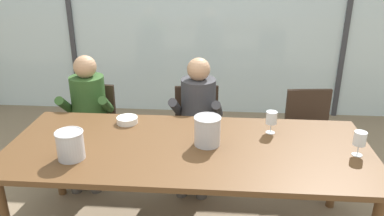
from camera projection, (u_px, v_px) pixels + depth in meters
The scene contains 16 objects.
ground at pixel (197, 166), 3.95m from camera, with size 14.00×14.00×0.00m, color #847056.
window_glass_panel at pixel (205, 16), 4.85m from camera, with size 7.79×0.03×2.60m, color silver.
window_mullion_left at pixel (70, 14), 4.96m from camera, with size 0.06×0.06×2.60m, color #38383D.
window_mullion_right at pixel (348, 18), 4.71m from camera, with size 0.06×0.06×2.60m, color #38383D.
hillside_vineyard at pixel (212, 15), 8.03m from camera, with size 13.79×2.40×1.63m, color #386633.
dining_table at pixel (188, 154), 2.76m from camera, with size 2.59×1.07×0.77m.
chair_near_curtain at pixel (92, 123), 3.76m from camera, with size 0.48×0.48×0.86m.
chair_left_of_center at pixel (197, 125), 3.70m from camera, with size 0.49×0.49×0.86m.
chair_center at pixel (309, 129), 3.62m from camera, with size 0.48×0.48×0.86m.
person_olive_shirt at pixel (88, 111), 3.59m from camera, with size 0.49×0.63×1.18m.
person_charcoal_jacket at pixel (197, 114), 3.52m from camera, with size 0.49×0.63×1.18m.
ice_bucket_primary at pixel (207, 130), 2.72m from camera, with size 0.20×0.20×0.21m.
ice_bucket_secondary at pixel (70, 145), 2.54m from camera, with size 0.19×0.19×0.20m.
tasting_bowl at pixel (127, 120), 3.10m from camera, with size 0.17×0.17×0.05m, color silver.
wine_glass_by_left_taster at pixel (271, 118), 2.89m from camera, with size 0.08×0.08×0.17m.
wine_glass_near_bucket at pixel (360, 140), 2.57m from camera, with size 0.08×0.08×0.17m.
Camera 1 is at (0.22, -2.42, 2.05)m, focal length 35.92 mm.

